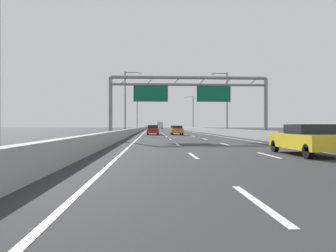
% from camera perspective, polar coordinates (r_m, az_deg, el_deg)
% --- Properties ---
extents(ground_plane, '(260.00, 260.00, 0.00)m').
position_cam_1_polar(ground_plane, '(102.23, -0.87, -0.73)').
color(ground_plane, '#2D2D30').
extents(lane_dash_left_0, '(0.16, 3.00, 0.01)m').
position_cam_1_polar(lane_dash_left_0, '(6.14, 15.92, -13.15)').
color(lane_dash_left_0, white).
rests_on(lane_dash_left_0, ground_plane).
extents(lane_dash_left_1, '(0.16, 3.00, 0.01)m').
position_cam_1_polar(lane_dash_left_1, '(14.85, 4.56, -5.36)').
color(lane_dash_left_1, white).
rests_on(lane_dash_left_1, ground_plane).
extents(lane_dash_left_2, '(0.16, 3.00, 0.01)m').
position_cam_1_polar(lane_dash_left_2, '(23.78, 1.71, -3.32)').
color(lane_dash_left_2, white).
rests_on(lane_dash_left_2, ground_plane).
extents(lane_dash_left_3, '(0.16, 3.00, 0.01)m').
position_cam_1_polar(lane_dash_left_3, '(32.74, 0.43, -2.40)').
color(lane_dash_left_3, white).
rests_on(lane_dash_left_3, ground_plane).
extents(lane_dash_left_4, '(0.16, 3.00, 0.01)m').
position_cam_1_polar(lane_dash_left_4, '(41.72, -0.30, -1.87)').
color(lane_dash_left_4, white).
rests_on(lane_dash_left_4, ground_plane).
extents(lane_dash_left_5, '(0.16, 3.00, 0.01)m').
position_cam_1_polar(lane_dash_left_5, '(50.71, -0.78, -1.53)').
color(lane_dash_left_5, white).
rests_on(lane_dash_left_5, ground_plane).
extents(lane_dash_left_6, '(0.16, 3.00, 0.01)m').
position_cam_1_polar(lane_dash_left_6, '(59.70, -1.11, -1.29)').
color(lane_dash_left_6, white).
rests_on(lane_dash_left_6, ground_plane).
extents(lane_dash_left_7, '(0.16, 3.00, 0.01)m').
position_cam_1_polar(lane_dash_left_7, '(68.70, -1.35, -1.11)').
color(lane_dash_left_7, white).
rests_on(lane_dash_left_7, ground_plane).
extents(lane_dash_left_8, '(0.16, 3.00, 0.01)m').
position_cam_1_polar(lane_dash_left_8, '(77.69, -1.54, -0.98)').
color(lane_dash_left_8, white).
rests_on(lane_dash_left_8, ground_plane).
extents(lane_dash_left_9, '(0.16, 3.00, 0.01)m').
position_cam_1_polar(lane_dash_left_9, '(86.69, -1.68, -0.87)').
color(lane_dash_left_9, white).
rests_on(lane_dash_left_9, ground_plane).
extents(lane_dash_left_10, '(0.16, 3.00, 0.01)m').
position_cam_1_polar(lane_dash_left_10, '(95.69, -1.80, -0.78)').
color(lane_dash_left_10, white).
rests_on(lane_dash_left_10, ground_plane).
extents(lane_dash_left_11, '(0.16, 3.00, 0.01)m').
position_cam_1_polar(lane_dash_left_11, '(104.68, -1.90, -0.71)').
color(lane_dash_left_11, white).
rests_on(lane_dash_left_11, ground_plane).
extents(lane_dash_left_12, '(0.16, 3.00, 0.01)m').
position_cam_1_polar(lane_dash_left_12, '(113.68, -1.99, -0.65)').
color(lane_dash_left_12, white).
rests_on(lane_dash_left_12, ground_plane).
extents(lane_dash_left_13, '(0.16, 3.00, 0.01)m').
position_cam_1_polar(lane_dash_left_13, '(122.68, -2.06, -0.60)').
color(lane_dash_left_13, white).
rests_on(lane_dash_left_13, ground_plane).
extents(lane_dash_left_14, '(0.16, 3.00, 0.01)m').
position_cam_1_polar(lane_dash_left_14, '(131.68, -2.12, -0.55)').
color(lane_dash_left_14, white).
rests_on(lane_dash_left_14, ground_plane).
extents(lane_dash_left_15, '(0.16, 3.00, 0.01)m').
position_cam_1_polar(lane_dash_left_15, '(140.68, -2.18, -0.51)').
color(lane_dash_left_15, white).
rests_on(lane_dash_left_15, ground_plane).
extents(lane_dash_left_16, '(0.16, 3.00, 0.01)m').
position_cam_1_polar(lane_dash_left_16, '(149.68, -2.22, -0.48)').
color(lane_dash_left_16, white).
rests_on(lane_dash_left_16, ground_plane).
extents(lane_dash_left_17, '(0.16, 3.00, 0.01)m').
position_cam_1_polar(lane_dash_left_17, '(158.67, -2.26, -0.45)').
color(lane_dash_left_17, white).
rests_on(lane_dash_left_17, ground_plane).
extents(lane_dash_right_1, '(0.16, 3.00, 0.01)m').
position_cam_1_polar(lane_dash_right_1, '(15.73, 17.72, -5.06)').
color(lane_dash_right_1, white).
rests_on(lane_dash_right_1, ground_plane).
extents(lane_dash_right_2, '(0.16, 3.00, 0.01)m').
position_cam_1_polar(lane_dash_right_2, '(24.34, 10.20, -3.25)').
color(lane_dash_right_2, white).
rests_on(lane_dash_right_2, ground_plane).
extents(lane_dash_right_3, '(0.16, 3.00, 0.01)m').
position_cam_1_polar(lane_dash_right_3, '(33.15, 6.66, -2.37)').
color(lane_dash_right_3, white).
rests_on(lane_dash_right_3, ground_plane).
extents(lane_dash_right_4, '(0.16, 3.00, 0.01)m').
position_cam_1_polar(lane_dash_right_4, '(42.05, 4.60, -1.85)').
color(lane_dash_right_4, white).
rests_on(lane_dash_right_4, ground_plane).
extents(lane_dash_right_5, '(0.16, 3.00, 0.01)m').
position_cam_1_polar(lane_dash_right_5, '(50.98, 3.27, -1.52)').
color(lane_dash_right_5, white).
rests_on(lane_dash_right_5, ground_plane).
extents(lane_dash_right_6, '(0.16, 3.00, 0.01)m').
position_cam_1_polar(lane_dash_right_6, '(59.93, 2.34, -1.28)').
color(lane_dash_right_6, white).
rests_on(lane_dash_right_6, ground_plane).
extents(lane_dash_right_7, '(0.16, 3.00, 0.01)m').
position_cam_1_polar(lane_dash_right_7, '(68.89, 1.65, -1.11)').
color(lane_dash_right_7, white).
rests_on(lane_dash_right_7, ground_plane).
extents(lane_dash_right_8, '(0.16, 3.00, 0.01)m').
position_cam_1_polar(lane_dash_right_8, '(77.87, 1.11, -0.97)').
color(lane_dash_right_8, white).
rests_on(lane_dash_right_8, ground_plane).
extents(lane_dash_right_9, '(0.16, 3.00, 0.01)m').
position_cam_1_polar(lane_dash_right_9, '(86.84, 0.69, -0.87)').
color(lane_dash_right_9, white).
rests_on(lane_dash_right_9, ground_plane).
extents(lane_dash_right_10, '(0.16, 3.00, 0.01)m').
position_cam_1_polar(lane_dash_right_10, '(95.83, 0.35, -0.78)').
color(lane_dash_right_10, white).
rests_on(lane_dash_right_10, ground_plane).
extents(lane_dash_right_11, '(0.16, 3.00, 0.01)m').
position_cam_1_polar(lane_dash_right_11, '(104.81, 0.06, -0.71)').
color(lane_dash_right_11, white).
rests_on(lane_dash_right_11, ground_plane).
extents(lane_dash_right_12, '(0.16, 3.00, 0.01)m').
position_cam_1_polar(lane_dash_right_12, '(113.80, -0.18, -0.65)').
color(lane_dash_right_12, white).
rests_on(lane_dash_right_12, ground_plane).
extents(lane_dash_right_13, '(0.16, 3.00, 0.01)m').
position_cam_1_polar(lane_dash_right_13, '(122.79, -0.38, -0.60)').
color(lane_dash_right_13, white).
rests_on(lane_dash_right_13, ground_plane).
extents(lane_dash_right_14, '(0.16, 3.00, 0.01)m').
position_cam_1_polar(lane_dash_right_14, '(131.78, -0.56, -0.55)').
color(lane_dash_right_14, white).
rests_on(lane_dash_right_14, ground_plane).
extents(lane_dash_right_15, '(0.16, 3.00, 0.01)m').
position_cam_1_polar(lane_dash_right_15, '(140.77, -0.71, -0.51)').
color(lane_dash_right_15, white).
rests_on(lane_dash_right_15, ground_plane).
extents(lane_dash_right_16, '(0.16, 3.00, 0.01)m').
position_cam_1_polar(lane_dash_right_16, '(149.77, -0.85, -0.48)').
color(lane_dash_right_16, white).
rests_on(lane_dash_right_16, ground_plane).
extents(lane_dash_right_17, '(0.16, 3.00, 0.01)m').
position_cam_1_polar(lane_dash_right_17, '(158.76, -0.97, -0.45)').
color(lane_dash_right_17, white).
rests_on(lane_dash_right_17, ground_plane).
extents(edge_line_left, '(0.16, 176.00, 0.01)m').
position_cam_1_polar(edge_line_left, '(90.18, -3.93, -0.83)').
color(edge_line_left, white).
rests_on(edge_line_left, ground_plane).
extents(edge_line_right, '(0.16, 176.00, 0.01)m').
position_cam_1_polar(edge_line_right, '(90.61, 2.73, -0.83)').
color(edge_line_right, white).
rests_on(edge_line_right, ground_plane).
extents(barrier_left, '(0.45, 220.00, 0.95)m').
position_cam_1_polar(barrier_left, '(112.20, -4.58, -0.42)').
color(barrier_left, '#9E9E99').
rests_on(barrier_left, ground_plane).
extents(barrier_right, '(0.45, 220.00, 0.95)m').
position_cam_1_polar(barrier_right, '(112.66, 2.45, -0.42)').
color(barrier_right, '#9E9E99').
rests_on(barrier_right, ground_plane).
extents(sign_gantry, '(15.92, 0.36, 6.36)m').
position_cam_1_polar(sign_gantry, '(31.63, 3.57, 6.22)').
color(sign_gantry, gray).
rests_on(sign_gantry, ground_plane).
extents(streetlamp_left_mid, '(2.58, 0.28, 9.50)m').
position_cam_1_polar(streetlamp_left_mid, '(47.58, -7.48, 4.87)').
color(streetlamp_left_mid, slate).
rests_on(streetlamp_left_mid, ground_plane).
extents(streetlamp_right_mid, '(2.58, 0.28, 9.50)m').
position_cam_1_polar(streetlamp_right_mid, '(48.74, 10.37, 4.75)').
color(streetlamp_right_mid, slate).
rests_on(streetlamp_right_mid, ground_plane).
extents(streetlamp_left_far, '(2.58, 0.28, 9.50)m').
position_cam_1_polar(streetlamp_left_far, '(86.48, -5.44, 2.70)').
color(streetlamp_left_far, slate).
rests_on(streetlamp_left_far, ground_plane).
extents(streetlamp_right_far, '(2.58, 0.28, 9.50)m').
position_cam_1_polar(streetlamp_right_far, '(87.12, 4.43, 2.68)').
color(streetlamp_right_far, slate).
rests_on(streetlamp_right_far, ground_plane).
extents(red_car, '(1.77, 4.69, 1.51)m').
position_cam_1_polar(red_car, '(49.03, -2.76, -0.70)').
color(red_car, red).
rests_on(red_car, ground_plane).
extents(orange_car, '(1.70, 4.60, 1.41)m').
position_cam_1_polar(orange_car, '(48.64, 1.59, -0.73)').
color(orange_car, orange).
rests_on(orange_car, ground_plane).
extents(green_car, '(1.79, 4.67, 1.47)m').
position_cam_1_polar(green_car, '(110.99, 0.91, -0.28)').
color(green_car, '#1E7A38').
rests_on(green_car, ground_plane).
extents(yellow_car, '(1.89, 4.68, 1.47)m').
position_cam_1_polar(yellow_car, '(16.51, 23.83, -2.22)').
color(yellow_car, yellow).
rests_on(yellow_car, ground_plane).
extents(silver_car, '(1.73, 4.52, 1.41)m').
position_cam_1_polar(silver_car, '(81.11, -2.81, -0.42)').
color(silver_car, '#A8ADB2').
rests_on(silver_car, ground_plane).
extents(box_truck, '(2.43, 8.24, 3.14)m').
position_cam_1_polar(box_truck, '(139.15, -1.50, 0.18)').
color(box_truck, '#B21E19').
rests_on(box_truck, ground_plane).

